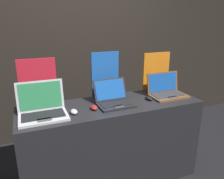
% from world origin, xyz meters
% --- Properties ---
extents(wall_back, '(8.00, 0.05, 2.80)m').
position_xyz_m(wall_back, '(0.00, 1.52, 1.40)').
color(wall_back, black).
rests_on(wall_back, ground_plane).
extents(display_counter, '(1.78, 0.57, 0.88)m').
position_xyz_m(display_counter, '(0.00, 0.29, 0.44)').
color(display_counter, black).
rests_on(display_counter, ground_plane).
extents(laptop_front, '(0.40, 0.32, 0.28)m').
position_xyz_m(laptop_front, '(-0.65, 0.26, 0.94)').
color(laptop_front, '#B7B7BC').
rests_on(laptop_front, display_counter).
extents(mouse_front, '(0.06, 0.10, 0.04)m').
position_xyz_m(mouse_front, '(-0.40, 0.20, 0.90)').
color(mouse_front, '#B2B2B7').
rests_on(mouse_front, display_counter).
extents(promo_stand_front, '(0.34, 0.07, 0.46)m').
position_xyz_m(promo_stand_front, '(-0.65, 0.52, 1.10)').
color(promo_stand_front, black).
rests_on(promo_stand_front, display_counter).
extents(laptop_middle, '(0.34, 0.32, 0.22)m').
position_xyz_m(laptop_middle, '(0.02, 0.28, 0.93)').
color(laptop_middle, black).
rests_on(laptop_middle, display_counter).
extents(mouse_middle, '(0.06, 0.10, 0.03)m').
position_xyz_m(mouse_middle, '(-0.20, 0.23, 0.90)').
color(mouse_middle, maroon).
rests_on(mouse_middle, display_counter).
extents(promo_stand_middle, '(0.30, 0.07, 0.48)m').
position_xyz_m(promo_stand_middle, '(0.02, 0.51, 1.11)').
color(promo_stand_middle, black).
rests_on(promo_stand_middle, display_counter).
extents(laptop_back, '(0.39, 0.27, 0.24)m').
position_xyz_m(laptop_back, '(0.64, 0.29, 0.94)').
color(laptop_back, brown).
rests_on(laptop_back, display_counter).
extents(mouse_back, '(0.06, 0.11, 0.03)m').
position_xyz_m(mouse_back, '(0.40, 0.25, 0.89)').
color(mouse_back, black).
rests_on(mouse_back, display_counter).
extents(promo_stand_back, '(0.34, 0.07, 0.44)m').
position_xyz_m(promo_stand_back, '(0.64, 0.51, 1.09)').
color(promo_stand_back, black).
rests_on(promo_stand_back, display_counter).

